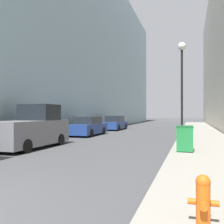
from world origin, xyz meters
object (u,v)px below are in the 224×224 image
object	(u,v)px
lamppost	(182,74)
parked_sedan_near	(88,127)
pickup_truck	(32,129)
fire_hydrant	(203,198)
parked_sedan_far	(115,123)
trash_bin	(185,138)

from	to	relation	value
lamppost	parked_sedan_near	distance (m)	9.34
lamppost	pickup_truck	world-z (taller)	lamppost
fire_hydrant	lamppost	bearing A→B (deg)	93.48
pickup_truck	parked_sedan_far	size ratio (longest dim) A/B	1.06
fire_hydrant	trash_bin	world-z (taller)	trash_bin
trash_bin	lamppost	distance (m)	4.88
lamppost	trash_bin	bearing A→B (deg)	-86.12
lamppost	parked_sedan_near	world-z (taller)	lamppost
lamppost	parked_sedan_far	world-z (taller)	lamppost
pickup_truck	parked_sedan_far	distance (m)	15.15
pickup_truck	parked_sedan_near	bearing A→B (deg)	90.38
fire_hydrant	pickup_truck	size ratio (longest dim) A/B	0.15
fire_hydrant	pickup_truck	bearing A→B (deg)	138.23
fire_hydrant	parked_sedan_far	xyz separation A→B (m)	(-8.21, 22.51, 0.17)
pickup_truck	parked_sedan_near	size ratio (longest dim) A/B	1.06
trash_bin	lamppost	size ratio (longest dim) A/B	0.20
trash_bin	pickup_truck	size ratio (longest dim) A/B	0.23
trash_bin	parked_sedan_near	bearing A→B (deg)	135.49
fire_hydrant	parked_sedan_near	world-z (taller)	parked_sedan_near
fire_hydrant	parked_sedan_far	bearing A→B (deg)	110.04
parked_sedan_near	parked_sedan_far	world-z (taller)	parked_sedan_far
pickup_truck	trash_bin	bearing A→B (deg)	-0.09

